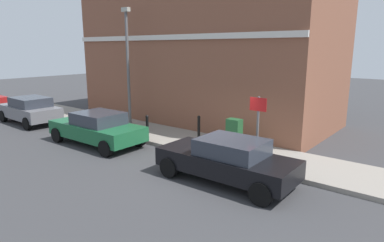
% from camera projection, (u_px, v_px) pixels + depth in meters
% --- Properties ---
extents(ground, '(80.00, 80.00, 0.00)m').
position_uv_depth(ground, '(208.00, 167.00, 11.40)').
color(ground, '#38383A').
extents(sidewalk, '(2.57, 30.00, 0.15)m').
position_uv_depth(sidewalk, '(133.00, 129.00, 16.51)').
color(sidewalk, gray).
rests_on(sidewalk, ground).
extents(corner_building, '(6.32, 13.60, 8.03)m').
position_uv_depth(corner_building, '(206.00, 47.00, 18.28)').
color(corner_building, brown).
rests_on(corner_building, ground).
extents(car_black, '(1.89, 4.28, 1.36)m').
position_uv_depth(car_black, '(227.00, 159.00, 10.01)').
color(car_black, black).
rests_on(car_black, ground).
extents(car_green, '(2.00, 4.39, 1.39)m').
position_uv_depth(car_green, '(97.00, 128.00, 13.92)').
color(car_green, '#195933').
rests_on(car_green, ground).
extents(car_grey, '(1.90, 4.02, 1.43)m').
position_uv_depth(car_grey, '(30.00, 110.00, 17.85)').
color(car_grey, slate).
rests_on(car_grey, ground).
extents(utility_cabinet, '(0.46, 0.61, 1.15)m').
position_uv_depth(utility_cabinet, '(234.00, 135.00, 12.99)').
color(utility_cabinet, '#1E4C28').
rests_on(utility_cabinet, sidewalk).
extents(bollard_near_cabinet, '(0.14, 0.14, 1.04)m').
position_uv_depth(bollard_near_cabinet, '(199.00, 127.00, 14.18)').
color(bollard_near_cabinet, black).
rests_on(bollard_near_cabinet, sidewalk).
extents(bollard_far_kerb, '(0.14, 0.14, 1.04)m').
position_uv_depth(bollard_far_kerb, '(147.00, 126.00, 14.28)').
color(bollard_far_kerb, black).
rests_on(bollard_far_kerb, sidewalk).
extents(street_sign, '(0.08, 0.60, 2.30)m').
position_uv_depth(street_sign, '(258.00, 120.00, 10.91)').
color(street_sign, '#59595B').
rests_on(street_sign, sidewalk).
extents(lamppost, '(0.20, 0.44, 5.72)m').
position_uv_depth(lamppost, '(128.00, 62.00, 16.44)').
color(lamppost, '#59595B').
rests_on(lamppost, sidewalk).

